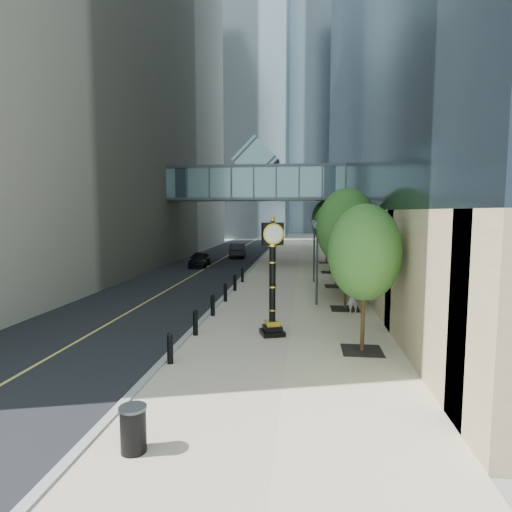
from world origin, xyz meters
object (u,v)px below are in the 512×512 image
(pedestrian, at_px, (353,298))
(car_near, at_px, (200,259))
(trash_bin, at_px, (133,431))
(street_clock, at_px, (272,285))
(car_far, at_px, (238,250))

(pedestrian, xyz_separation_m, car_near, (-11.66, 16.68, -0.13))
(trash_bin, relative_size, car_near, 0.23)
(pedestrian, bearing_deg, trash_bin, 43.66)
(trash_bin, height_order, car_near, car_near)
(street_clock, relative_size, car_near, 1.19)
(trash_bin, height_order, pedestrian, pedestrian)
(pedestrian, relative_size, car_near, 0.39)
(street_clock, relative_size, pedestrian, 3.05)
(trash_bin, bearing_deg, street_clock, 75.78)
(pedestrian, bearing_deg, street_clock, 26.58)
(street_clock, bearing_deg, car_far, 82.57)
(trash_bin, bearing_deg, car_far, 95.74)
(street_clock, height_order, car_near, street_clock)
(pedestrian, relative_size, car_far, 0.34)
(trash_bin, bearing_deg, car_near, 101.46)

